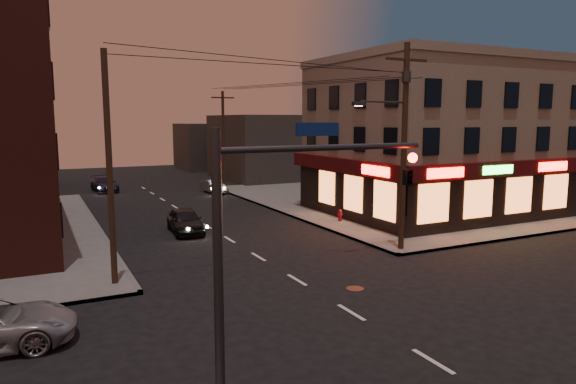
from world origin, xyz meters
TOP-DOWN VIEW (x-y plane):
  - ground at (0.00, 0.00)m, footprint 120.00×120.00m
  - sidewalk_ne at (18.00, 19.00)m, footprint 24.00×28.00m
  - pizza_building at (15.93, 13.43)m, footprint 15.85×12.85m
  - bg_building_ne_a at (14.00, 38.00)m, footprint 10.00×12.00m
  - bg_building_ne_b at (12.00, 52.00)m, footprint 8.00×8.00m
  - utility_pole_main at (6.68, 5.80)m, footprint 4.20×0.44m
  - utility_pole_far at (6.80, 32.00)m, footprint 0.26×0.26m
  - utility_pole_west at (-6.80, 6.50)m, footprint 0.24×0.24m
  - traffic_signal at (-5.57, -5.60)m, footprint 4.49×0.32m
  - sedan_near at (-1.68, 14.83)m, footprint 1.97×4.29m
  - sedan_mid at (5.00, 29.66)m, footprint 1.64×3.65m
  - sedan_far at (-3.64, 35.14)m, footprint 2.22×4.75m
  - fire_hydrant at (7.80, 13.06)m, footprint 0.34×0.34m

SIDE VIEW (x-z plane):
  - ground at x=0.00m, z-range 0.00..0.00m
  - sidewalk_ne at x=18.00m, z-range 0.00..0.15m
  - fire_hydrant at x=7.80m, z-range 0.18..0.94m
  - sedan_mid at x=5.00m, z-range 0.00..1.16m
  - sedan_far at x=-3.64m, z-range 0.00..1.34m
  - sedan_near at x=-1.68m, z-range 0.00..1.42m
  - bg_building_ne_b at x=12.00m, z-range 0.00..6.00m
  - bg_building_ne_a at x=14.00m, z-range 0.00..7.00m
  - traffic_signal at x=-5.57m, z-range 0.92..7.39m
  - utility_pole_far at x=6.80m, z-range 0.15..9.15m
  - utility_pole_west at x=-6.80m, z-range 0.15..9.15m
  - pizza_building at x=15.93m, z-range 0.10..10.60m
  - utility_pole_main at x=6.68m, z-range 0.76..10.76m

